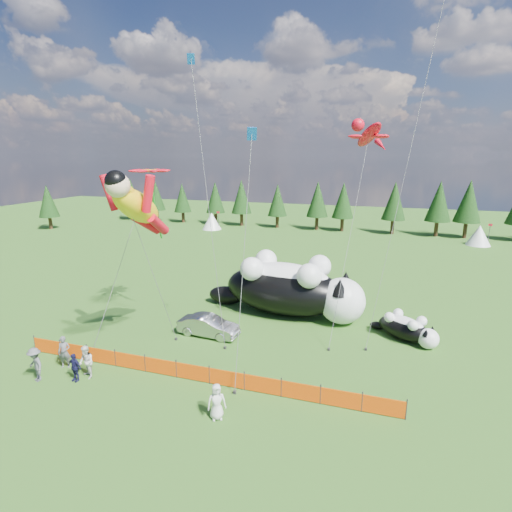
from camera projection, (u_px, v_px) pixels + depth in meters
The scene contains 17 objects.
ground at pixel (215, 355), 24.72m from camera, with size 160.00×160.00×0.00m, color #0F3B0A.
safety_fence at pixel (193, 372), 21.83m from camera, with size 22.06×0.06×1.10m.
tree_line at pixel (325, 206), 65.28m from camera, with size 90.00×4.00×8.00m, color black, non-canonical shape.
festival_tents at pixel (395, 231), 58.03m from camera, with size 50.00×3.20×2.80m, color white, non-canonical shape.
cat_large at pixel (291, 287), 30.59m from camera, with size 12.80×5.47×4.62m.
cat_small at pixel (407, 328), 26.58m from camera, with size 4.41×3.46×1.78m.
car at pixel (208, 326), 27.30m from camera, with size 1.48×4.25×1.40m, color #A5A5A9.
spectator_a at pixel (64, 352), 23.12m from camera, with size 0.70×0.46×1.92m, color #535458.
spectator_b at pixel (86, 362), 22.02m from camera, with size 0.91×0.54×1.88m, color silver.
spectator_c at pixel (75, 367), 21.76m from camera, with size 0.95×0.48×1.62m, color #15153A.
spectator_d at pixel (35, 365), 21.71m from camera, with size 1.25×0.65×1.94m, color #535458.
spectator_e at pixel (217, 402), 18.58m from camera, with size 0.87×0.56×1.78m, color silver.
superhero_kite at pixel (137, 206), 22.32m from camera, with size 5.07×5.48×11.74m.
gecko_kite at pixel (369, 135), 29.90m from camera, with size 5.02×12.37×16.10m.
flower_kite at pixel (150, 173), 26.41m from camera, with size 3.64×7.17×12.21m.
diamond_kite_a at pixel (193, 79), 26.36m from camera, with size 4.46×4.83×19.26m.
diamond_kite_c at pixel (251, 148), 20.77m from camera, with size 0.98×3.78×13.89m.
Camera 1 is at (9.31, -20.60, 12.02)m, focal length 28.00 mm.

